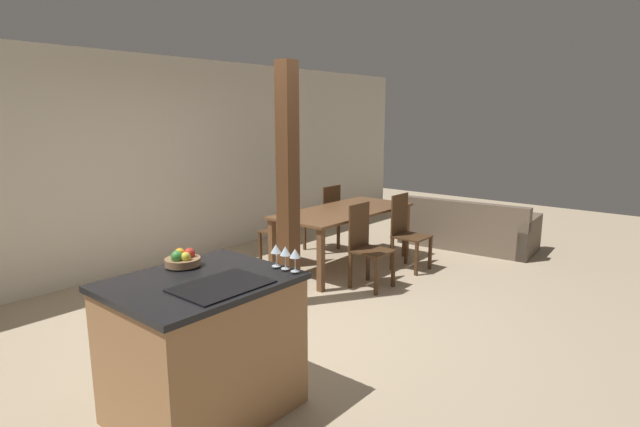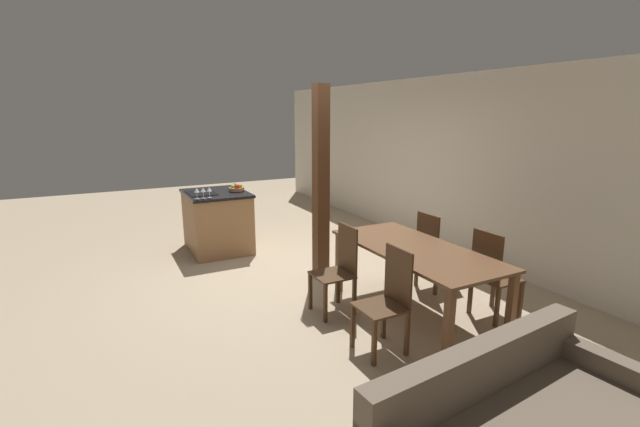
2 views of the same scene
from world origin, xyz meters
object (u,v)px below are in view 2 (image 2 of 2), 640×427
dining_chair_near_right (388,299)px  dining_chair_far_right (492,274)px  dining_chair_near_left (339,268)px  wine_glass_middle (203,190)px  wine_glass_near (197,191)px  kitchen_island (217,221)px  dining_table (415,256)px  dining_chair_far_left (433,250)px  wine_glass_far (209,190)px  timber_post (321,185)px  fruit_bowl (236,188)px

dining_chair_near_right → dining_chair_far_right: size_ratio=1.00×
dining_chair_near_left → wine_glass_middle: bearing=-158.1°
wine_glass_middle → wine_glass_near: bearing=-90.0°
kitchen_island → dining_table: kitchen_island is taller
dining_chair_far_left → kitchen_island: bearing=35.4°
dining_chair_far_left → wine_glass_far: bearing=43.6°
kitchen_island → timber_post: bearing=27.3°
dining_table → dining_chair_near_right: 0.82m
wine_glass_far → dining_chair_far_right: size_ratio=0.16×
wine_glass_near → dining_chair_near_left: 2.56m
wine_glass_near → dining_chair_near_right: bearing=17.6°
dining_table → dining_chair_far_right: bearing=56.4°
kitchen_island → wine_glass_middle: bearing=-31.2°
wine_glass_middle → dining_chair_far_left: bearing=44.7°
wine_glass_middle → dining_chair_near_left: (2.28, 0.92, -0.57)m
wine_glass_middle → dining_chair_far_right: 3.93m
fruit_bowl → wine_glass_far: size_ratio=1.54×
dining_table → dining_chair_near_right: bearing=-56.4°
dining_chair_near_right → wine_glass_near: bearing=-162.4°
timber_post → wine_glass_middle: bearing=-136.9°
wine_glass_middle → dining_chair_far_right: bearing=35.5°
wine_glass_middle → wine_glass_far: (0.00, 0.09, 0.00)m
fruit_bowl → dining_chair_far_right: (3.56, 1.66, -0.50)m
wine_glass_near → wine_glass_far: (0.00, 0.18, 0.00)m
kitchen_island → dining_chair_far_left: (2.76, 1.97, 0.02)m
dining_chair_far_left → timber_post: (-0.98, -1.05, 0.75)m
wine_glass_middle → dining_chair_near_left: size_ratio=0.16×
dining_table → timber_post: timber_post is taller
kitchen_island → fruit_bowl: size_ratio=4.63×
fruit_bowl → dining_table: size_ratio=0.12×
kitchen_island → wine_glass_near: wine_glass_near is taller
dining_chair_near_right → dining_chair_far_left: bearing=123.6°
wine_glass_near → dining_chair_near_left: wine_glass_near is taller
dining_chair_near_left → kitchen_island: bearing=-167.3°
wine_glass_near → dining_chair_far_right: size_ratio=0.16×
kitchen_island → dining_chair_far_right: size_ratio=1.16×
dining_chair_far_right → dining_table: bearing=56.4°
kitchen_island → wine_glass_near: (0.48, -0.38, 0.60)m
wine_glass_near → dining_table: 3.22m
wine_glass_far → dining_chair_far_right: 3.88m
dining_chair_near_left → fruit_bowl: bearing=-173.2°
timber_post → fruit_bowl: bearing=-160.1°
fruit_bowl → wine_glass_middle: wine_glass_middle is taller
timber_post → dining_chair_near_right: bearing=-9.0°
wine_glass_near → timber_post: bearing=45.1°
dining_chair_near_left → dining_chair_far_left: same height
kitchen_island → wine_glass_middle: 0.82m
kitchen_island → fruit_bowl: (0.09, 0.31, 0.52)m
kitchen_island → wine_glass_far: size_ratio=7.14×
wine_glass_middle → dining_chair_near_right: bearing=16.1°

